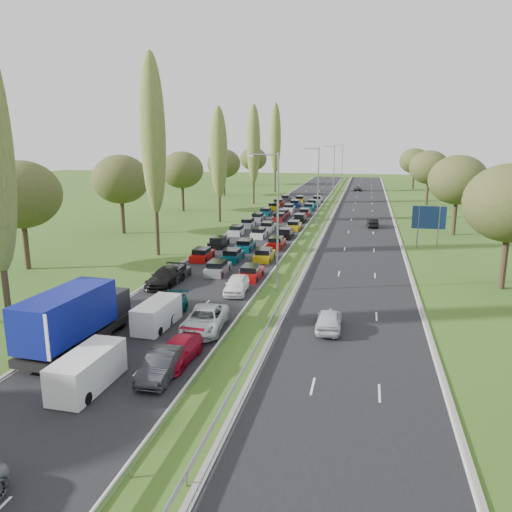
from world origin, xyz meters
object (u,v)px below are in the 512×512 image
Objects in this scene: blue_lorry at (76,317)px; white_van_front at (90,369)px; near_car_3 at (165,277)px; info_sign at (28,322)px; near_car_2 at (104,319)px; direction_sign at (429,219)px; white_van_rear at (158,313)px.

blue_lorry is 1.88× the size of white_van_front.
blue_lorry is at bearing 129.92° from white_van_front.
info_sign is (-3.63, -14.26, 0.55)m from near_car_3.
info_sign is at bearing -103.17° from near_car_3.
direction_sign is at bearing 49.63° from near_car_2.
near_car_3 is at bearing 93.88° from blue_lorry.
white_van_front is 46.79m from direction_sign.
near_car_3 is at bearing 102.21° from white_van_front.
near_car_3 is 1.10× the size of white_van_front.
direction_sign is at bearing 51.91° from info_sign.
info_sign reaches higher than near_car_2.
info_sign reaches higher than white_van_rear.
direction_sign is (25.17, 22.49, 2.75)m from near_car_3.
near_car_3 is 10.42m from white_van_rear.
info_sign is 0.40× the size of direction_sign.
direction_sign is (28.80, 36.74, 2.20)m from info_sign.
white_van_front is 2.38× the size of info_sign.
near_car_3 is 1.17× the size of white_van_rear.
near_car_2 is 4.93m from info_sign.
direction_sign is (25.25, 33.38, 2.89)m from near_car_2.
near_car_2 is 41.96m from direction_sign.
white_van_front is (3.56, -4.48, -1.02)m from blue_lorry.
blue_lorry is (0.13, -3.57, 1.37)m from near_car_2.
info_sign is 46.74m from direction_sign.
white_van_front is (3.60, -18.95, 0.22)m from near_car_3.
white_van_rear is at bearing -123.80° from direction_sign.
white_van_front is 9.16m from white_van_rear.
blue_lorry is at bearing -91.25° from near_car_2.
near_car_3 is 14.72m from info_sign.
info_sign reaches higher than white_van_front.
white_van_rear is at bearing 13.57° from near_car_2.
direction_sign is (21.57, 41.44, 2.54)m from white_van_front.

